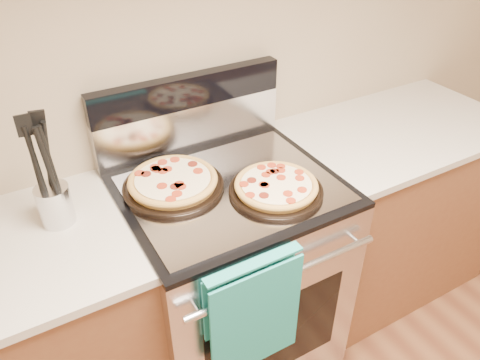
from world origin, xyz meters
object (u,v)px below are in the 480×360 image
pepperoni_pizza_back (173,182)px  range_body (230,278)px  utensil_crock (55,205)px  pepperoni_pizza_front (276,187)px

pepperoni_pizza_back → range_body: bearing=-21.3°
pepperoni_pizza_back → utensil_crock: size_ratio=2.62×
pepperoni_pizza_front → utensil_crock: (-0.68, 0.23, 0.03)m
pepperoni_pizza_back → pepperoni_pizza_front: 0.36m
range_body → utensil_crock: (-0.56, 0.10, 0.53)m
range_body → pepperoni_pizza_front: bearing=-48.3°
pepperoni_pizza_front → utensil_crock: bearing=161.1°
pepperoni_pizza_front → utensil_crock: 0.72m
pepperoni_pizza_back → pepperoni_pizza_front: pepperoni_pizza_back is taller
range_body → pepperoni_pizza_back: (-0.18, 0.07, 0.50)m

